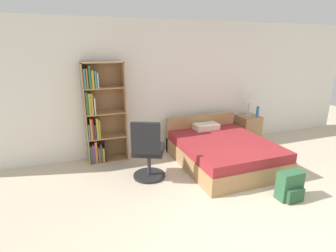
# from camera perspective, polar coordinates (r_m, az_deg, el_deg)

# --- Properties ---
(ground_plane) EXTENTS (14.00, 14.00, 0.00)m
(ground_plane) POSITION_cam_1_polar(r_m,az_deg,el_deg) (3.41, 23.92, -22.99)
(ground_plane) COLOR beige
(wall_back) EXTENTS (9.00, 0.06, 2.60)m
(wall_back) POSITION_cam_1_polar(r_m,az_deg,el_deg) (5.44, 1.55, 8.47)
(wall_back) COLOR white
(wall_back) RESTS_ON ground_plane
(bookshelf) EXTENTS (0.73, 0.30, 1.85)m
(bookshelf) POSITION_cam_1_polar(r_m,az_deg,el_deg) (4.95, -14.62, 2.18)
(bookshelf) COLOR #AD7F51
(bookshelf) RESTS_ON ground_plane
(bed) EXTENTS (1.56, 1.91, 0.72)m
(bed) POSITION_cam_1_polar(r_m,az_deg,el_deg) (5.00, 11.61, -5.25)
(bed) COLOR #AD7F51
(bed) RESTS_ON ground_plane
(office_chair) EXTENTS (0.65, 0.70, 1.03)m
(office_chair) POSITION_cam_1_polar(r_m,az_deg,el_deg) (4.23, -4.38, -5.75)
(office_chair) COLOR #232326
(office_chair) RESTS_ON ground_plane
(nightstand) EXTENTS (0.45, 0.45, 0.61)m
(nightstand) POSITION_cam_1_polar(r_m,az_deg,el_deg) (6.22, 17.01, -0.60)
(nightstand) COLOR #AD7F51
(nightstand) RESTS_ON ground_plane
(table_lamp) EXTENTS (0.26, 0.26, 0.49)m
(table_lamp) POSITION_cam_1_polar(r_m,az_deg,el_deg) (6.07, 17.34, 5.66)
(table_lamp) COLOR #B2B2B7
(table_lamp) RESTS_ON nightstand
(water_bottle) EXTENTS (0.06, 0.06, 0.23)m
(water_bottle) POSITION_cam_1_polar(r_m,az_deg,el_deg) (6.11, 18.91, 2.95)
(water_bottle) COLOR teal
(water_bottle) RESTS_ON nightstand
(backpack_green) EXTENTS (0.35, 0.25, 0.42)m
(backpack_green) POSITION_cam_1_polar(r_m,az_deg,el_deg) (4.20, 25.04, -11.82)
(backpack_green) COLOR #2D603D
(backpack_green) RESTS_ON ground_plane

